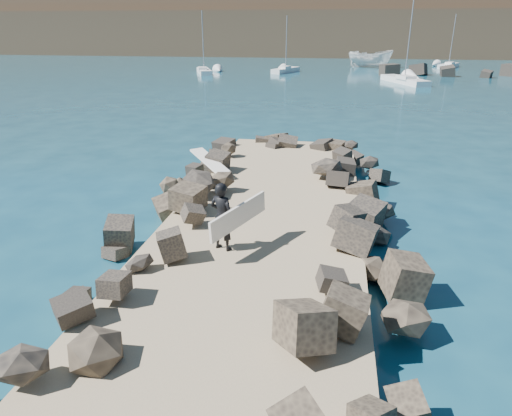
# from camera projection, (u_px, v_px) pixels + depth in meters

# --- Properties ---
(ground) EXTENTS (800.00, 800.00, 0.00)m
(ground) POSITION_uv_depth(u_px,v_px,m) (261.00, 241.00, 14.16)
(ground) COLOR #0F384C
(ground) RESTS_ON ground
(jetty) EXTENTS (6.00, 26.00, 0.60)m
(jetty) POSITION_uv_depth(u_px,v_px,m) (250.00, 263.00, 12.22)
(jetty) COLOR #8C7759
(jetty) RESTS_ON ground
(riprap_left) EXTENTS (2.60, 22.00, 1.00)m
(riprap_left) POSITION_uv_depth(u_px,v_px,m) (153.00, 240.00, 13.06)
(riprap_left) COLOR black
(riprap_left) RESTS_ON ground
(riprap_right) EXTENTS (2.60, 22.00, 1.00)m
(riprap_right) POSITION_uv_depth(u_px,v_px,m) (360.00, 256.00, 12.15)
(riprap_right) COLOR black
(riprap_right) RESTS_ON ground
(surfboard_resting) EXTENTS (2.04, 2.07, 0.08)m
(surfboard_resting) POSITION_uv_depth(u_px,v_px,m) (210.00, 164.00, 18.47)
(surfboard_resting) COLOR white
(surfboard_resting) RESTS_ON riprap_left
(boat_imported) EXTENTS (7.34, 3.42, 2.74)m
(boat_imported) POSITION_uv_depth(u_px,v_px,m) (370.00, 59.00, 74.89)
(boat_imported) COLOR silver
(boat_imported) RESTS_ON ground
(surfer_with_board) EXTENTS (1.39, 2.13, 1.88)m
(surfer_with_board) POSITION_uv_depth(u_px,v_px,m) (224.00, 216.00, 12.00)
(surfer_with_board) COLOR black
(surfer_with_board) RESTS_ON jetty
(sailboat_c) EXTENTS (4.93, 8.67, 10.19)m
(sailboat_c) POSITION_uv_depth(u_px,v_px,m) (405.00, 80.00, 53.80)
(sailboat_c) COLOR silver
(sailboat_c) RESTS_ON ground
(sailboat_d) EXTENTS (4.55, 6.70, 8.24)m
(sailboat_d) POSITION_uv_depth(u_px,v_px,m) (449.00, 66.00, 74.12)
(sailboat_d) COLOR silver
(sailboat_d) RESTS_ON ground
(sailboat_b) EXTENTS (3.70, 6.52, 7.85)m
(sailboat_b) POSITION_uv_depth(u_px,v_px,m) (286.00, 70.00, 66.40)
(sailboat_b) COLOR silver
(sailboat_b) RESTS_ON ground
(sailboat_a) EXTENTS (3.99, 7.07, 8.45)m
(sailboat_a) POSITION_uv_depth(u_px,v_px,m) (204.00, 71.00, 64.83)
(sailboat_a) COLOR silver
(sailboat_a) RESTS_ON ground
(sailboat_f) EXTENTS (1.55, 4.93, 6.08)m
(sailboat_f) POSITION_uv_depth(u_px,v_px,m) (489.00, 57.00, 94.29)
(sailboat_f) COLOR silver
(sailboat_f) RESTS_ON ground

